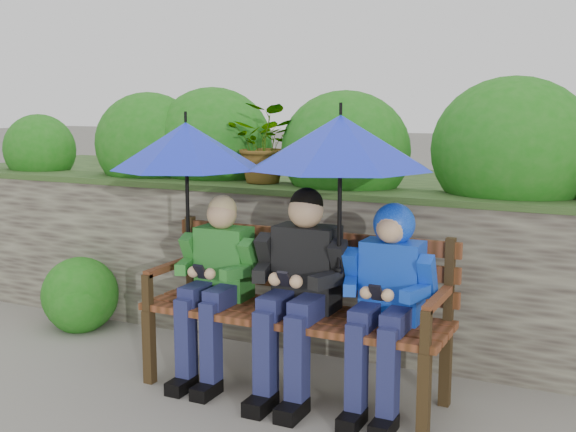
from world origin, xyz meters
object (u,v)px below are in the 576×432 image
at_px(umbrella_left, 186,146).
at_px(umbrella_right, 340,142).
at_px(boy_middle, 299,283).
at_px(boy_right, 387,289).
at_px(park_bench, 298,300).
at_px(boy_left, 216,277).

relative_size(umbrella_left, umbrella_right, 0.91).
distance_m(boy_middle, umbrella_left, 1.02).
xyz_separation_m(boy_middle, umbrella_left, (-0.74, 0.07, 0.70)).
xyz_separation_m(boy_right, umbrella_left, (-1.22, 0.05, 0.69)).
bearing_deg(umbrella_right, park_bench, 162.20).
bearing_deg(park_bench, boy_right, -6.69).
bearing_deg(umbrella_left, boy_middle, -5.30).
distance_m(boy_right, umbrella_left, 1.40).
bearing_deg(boy_right, umbrella_right, -174.11).
relative_size(boy_middle, umbrella_left, 1.31).
height_order(park_bench, umbrella_left, umbrella_left).
height_order(park_bench, boy_left, boy_left).
relative_size(park_bench, umbrella_right, 1.78).
bearing_deg(boy_right, park_bench, 173.31).
bearing_deg(park_bench, umbrella_left, -179.13).
distance_m(park_bench, umbrella_left, 1.08).
distance_m(umbrella_left, umbrella_right, 0.97).
height_order(boy_left, boy_middle, boy_middle).
distance_m(park_bench, umbrella_right, 0.92).
xyz_separation_m(park_bench, umbrella_right, (0.27, -0.09, 0.87)).
height_order(boy_left, umbrella_left, umbrella_left).
xyz_separation_m(park_bench, boy_middle, (0.04, -0.08, 0.12)).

